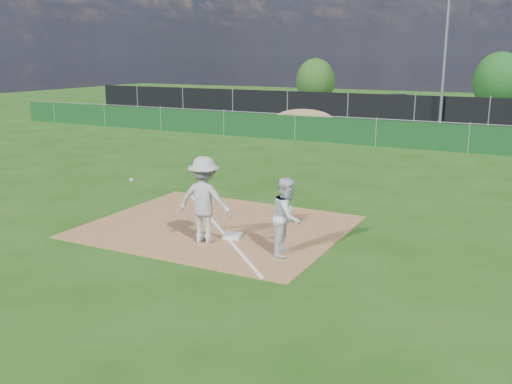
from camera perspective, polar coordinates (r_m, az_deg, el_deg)
ground at (r=21.96m, az=8.31°, el=2.72°), size 90.00×90.00×0.00m
infield_dirt at (r=13.99m, az=-3.89°, el=-3.47°), size 6.00×5.00×0.02m
foul_line at (r=13.98m, az=-3.89°, el=-3.41°), size 5.01×5.01×0.01m
green_fence at (r=26.59m, az=11.91°, el=5.79°), size 44.00×0.05×1.20m
dirt_mound at (r=31.49m, az=4.80°, el=7.20°), size 3.38×2.60×1.17m
black_fence at (r=34.29m, az=15.57°, el=7.81°), size 46.00×0.04×1.80m
parking_lot at (r=39.26m, az=17.02°, el=7.09°), size 46.00×9.00×0.01m
light_pole at (r=33.56m, az=18.37°, el=12.81°), size 0.16×0.16×8.00m
first_base at (r=13.12m, az=-2.39°, el=-4.38°), size 0.48×0.48×0.08m
play_at_first at (r=12.62m, az=-5.18°, el=-0.79°), size 2.65×0.89×1.93m
runner at (r=11.90m, az=3.14°, el=-2.44°), size 0.75×0.89×1.66m
car_left at (r=40.43m, az=9.89°, el=8.63°), size 4.24×2.50×1.36m
car_mid at (r=39.93m, az=14.21°, el=8.41°), size 4.59×2.59×1.43m
car_right at (r=38.45m, az=23.61°, el=7.37°), size 4.54×2.40×1.25m
tree_left at (r=47.43m, az=5.96°, el=10.98°), size 3.16×3.16×3.74m
tree_mid at (r=44.96m, az=23.13°, el=10.17°), size 3.59×3.59×4.26m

